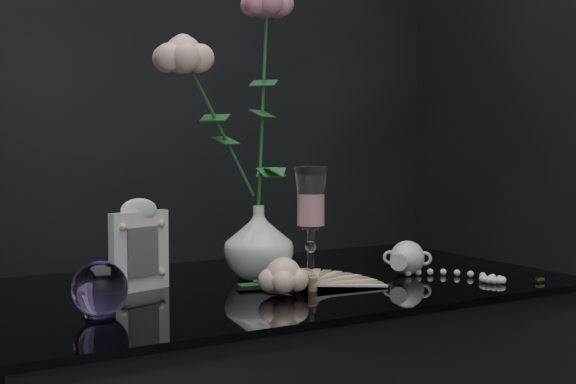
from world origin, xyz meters
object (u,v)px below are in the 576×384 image
paperweight (100,289)px  loose_rose (283,276)px  picture_frame (139,245)px  pearl_jar (407,256)px  wine_glass (311,222)px  vase (259,242)px

paperweight → loose_rose: size_ratio=0.45×
picture_frame → pearl_jar: picture_frame is taller
wine_glass → loose_rose: (-0.12, -0.11, -0.07)m
loose_rose → picture_frame: bearing=117.3°
vase → wine_glass: (0.08, -0.05, 0.04)m
picture_frame → wine_glass: bearing=-24.7°
vase → loose_rose: bearing=-104.3°
picture_frame → loose_rose: bearing=-54.9°
wine_glass → loose_rose: wine_glass is taller
wine_glass → loose_rose: size_ratio=1.14×
loose_rose → pearl_jar: pearl_jar is taller
loose_rose → wine_glass: bearing=17.4°
picture_frame → pearl_jar: (0.49, -0.10, -0.04)m
wine_glass → loose_rose: 0.17m
picture_frame → loose_rose: picture_frame is taller
vase → picture_frame: size_ratio=0.85×
paperweight → pearl_jar: bearing=4.8°
vase → picture_frame: picture_frame is taller
pearl_jar → picture_frame: bearing=-149.2°
wine_glass → pearl_jar: wine_glass is taller
wine_glass → pearl_jar: bearing=-17.6°
picture_frame → pearl_jar: size_ratio=0.67×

